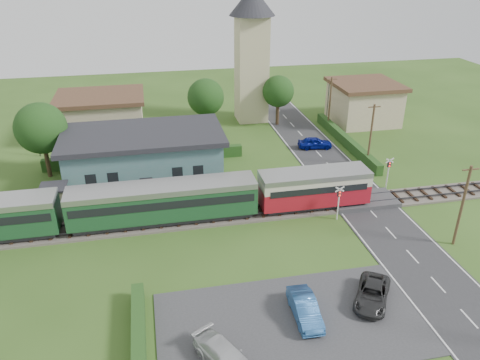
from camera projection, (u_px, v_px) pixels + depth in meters
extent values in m
plane|color=#2D4C19|center=(266.00, 224.00, 40.84)|extent=(120.00, 120.00, 0.00)
cube|color=#4C443D|center=(261.00, 212.00, 42.56)|extent=(76.00, 3.20, 0.20)
cube|color=#3F3F47|center=(263.00, 213.00, 41.79)|extent=(76.00, 0.08, 0.15)
cube|color=#3F3F47|center=(259.00, 205.00, 43.05)|extent=(76.00, 0.08, 0.15)
cube|color=#28282B|center=(372.00, 213.00, 42.63)|extent=(6.00, 70.00, 0.05)
cube|color=#333335|center=(290.00, 323.00, 30.01)|extent=(17.00, 9.00, 0.08)
cube|color=#333335|center=(363.00, 200.00, 44.30)|extent=(6.20, 3.40, 0.45)
cube|color=gray|center=(148.00, 205.00, 43.52)|extent=(30.00, 3.00, 0.45)
cube|color=#BEB289|center=(55.00, 200.00, 41.45)|extent=(2.00, 2.00, 2.40)
cube|color=#232328|center=(53.00, 187.00, 40.88)|extent=(2.30, 2.30, 0.15)
cube|color=#3F6D6D|center=(145.00, 159.00, 47.65)|extent=(15.00, 8.00, 4.80)
cube|color=#232328|center=(142.00, 135.00, 46.49)|extent=(16.00, 9.00, 0.50)
cube|color=#232328|center=(147.00, 188.00, 44.76)|extent=(1.20, 0.12, 2.20)
cube|color=black|center=(91.00, 180.00, 43.29)|extent=(1.00, 0.12, 1.20)
cube|color=black|center=(113.00, 178.00, 43.65)|extent=(1.00, 0.12, 1.20)
cube|color=black|center=(177.00, 173.00, 44.73)|extent=(1.00, 0.12, 1.20)
cube|color=black|center=(198.00, 171.00, 45.09)|extent=(1.00, 0.12, 1.20)
cube|color=#232328|center=(313.00, 202.00, 43.24)|extent=(9.00, 2.20, 0.50)
cube|color=maroon|center=(314.00, 193.00, 42.80)|extent=(10.00, 2.80, 1.80)
cube|color=beige|center=(315.00, 180.00, 42.25)|extent=(10.00, 2.82, 0.90)
cube|color=black|center=(314.00, 184.00, 42.40)|extent=(9.00, 2.88, 0.60)
cube|color=#979797|center=(315.00, 174.00, 41.96)|extent=(10.00, 2.90, 0.45)
cube|color=#232328|center=(165.00, 217.00, 40.79)|extent=(15.20, 2.20, 0.50)
cube|color=#194524|center=(164.00, 202.00, 40.13)|extent=(16.00, 2.80, 2.60)
cube|color=black|center=(163.00, 198.00, 39.95)|extent=(15.40, 2.86, 0.70)
cube|color=#979797|center=(162.00, 188.00, 39.51)|extent=(16.00, 2.90, 0.50)
cube|color=#BEB289|center=(251.00, 70.00, 63.27)|extent=(4.00, 4.00, 14.00)
cone|color=#232328|center=(252.00, 1.00, 59.39)|extent=(6.00, 6.00, 3.60)
cube|color=tan|center=(102.00, 118.00, 59.02)|extent=(10.00, 8.00, 5.00)
cube|color=#472D1E|center=(99.00, 97.00, 57.81)|extent=(10.80, 8.80, 0.50)
cube|color=tan|center=(363.00, 104.00, 64.44)|extent=(8.00, 8.00, 5.00)
cube|color=#472D1E|center=(366.00, 84.00, 63.23)|extent=(8.80, 8.80, 0.50)
cube|color=#193814|center=(139.00, 338.00, 28.05)|extent=(0.80, 9.00, 1.20)
cube|color=#193814|center=(346.00, 141.00, 57.20)|extent=(0.80, 18.00, 1.20)
cube|color=#193814|center=(145.00, 158.00, 52.38)|extent=(22.00, 0.80, 1.30)
cylinder|color=#332316|center=(47.00, 158.00, 48.64)|extent=(0.44, 0.44, 4.12)
sphere|color=#143311|center=(41.00, 128.00, 47.17)|extent=(5.20, 5.20, 5.20)
cylinder|color=#332316|center=(206.00, 121.00, 59.86)|extent=(0.44, 0.44, 3.85)
sphere|color=#143311|center=(206.00, 97.00, 58.48)|extent=(4.60, 4.60, 4.60)
cylinder|color=#332316|center=(277.00, 112.00, 63.48)|extent=(0.44, 0.44, 3.58)
sphere|color=#143311|center=(278.00, 91.00, 62.20)|extent=(4.20, 4.20, 4.20)
cylinder|color=#473321|center=(462.00, 207.00, 36.58)|extent=(0.22, 0.22, 7.00)
cube|color=#473321|center=(471.00, 170.00, 35.17)|extent=(1.40, 0.10, 0.10)
cylinder|color=#473321|center=(371.00, 135.00, 50.65)|extent=(0.22, 0.22, 7.00)
cube|color=#473321|center=(374.00, 107.00, 49.24)|extent=(1.40, 0.10, 0.10)
cylinder|color=#473321|center=(330.00, 104.00, 61.20)|extent=(0.22, 0.22, 7.00)
cube|color=#473321|center=(332.00, 79.00, 59.79)|extent=(1.40, 0.10, 0.10)
cylinder|color=silver|center=(338.00, 204.00, 40.98)|extent=(0.12, 0.12, 3.00)
cube|color=#232328|center=(339.00, 193.00, 40.50)|extent=(0.35, 0.18, 0.55)
sphere|color=#FF190C|center=(340.00, 192.00, 40.33)|extent=(0.14, 0.14, 0.14)
sphere|color=#FF190C|center=(340.00, 196.00, 40.46)|extent=(0.14, 0.14, 0.14)
cube|color=silver|center=(340.00, 189.00, 40.32)|extent=(0.84, 0.05, 0.55)
cube|color=silver|center=(340.00, 189.00, 40.32)|extent=(0.84, 0.05, 0.55)
cylinder|color=silver|center=(388.00, 174.00, 46.50)|extent=(0.12, 0.12, 3.00)
cube|color=#232328|center=(389.00, 164.00, 46.01)|extent=(0.35, 0.18, 0.55)
sphere|color=#FF190C|center=(390.00, 163.00, 45.84)|extent=(0.14, 0.14, 0.14)
sphere|color=#FF190C|center=(390.00, 166.00, 45.98)|extent=(0.14, 0.14, 0.14)
cube|color=silver|center=(390.00, 161.00, 45.84)|extent=(0.84, 0.05, 0.55)
cube|color=silver|center=(390.00, 161.00, 45.84)|extent=(0.84, 0.05, 0.55)
cylinder|color=#3F3F47|center=(36.00, 136.00, 53.36)|extent=(0.14, 0.14, 5.00)
sphere|color=orange|center=(32.00, 115.00, 52.26)|extent=(0.30, 0.30, 0.30)
cylinder|color=#3F3F47|center=(328.00, 100.00, 66.36)|extent=(0.14, 0.14, 5.00)
sphere|color=orange|center=(330.00, 82.00, 65.26)|extent=(0.30, 0.30, 0.30)
imported|color=navy|center=(315.00, 143.00, 56.19)|extent=(4.22, 2.14, 1.38)
imported|color=#25548E|center=(305.00, 308.00, 30.13)|extent=(1.59, 4.22, 1.38)
imported|color=silver|center=(224.00, 356.00, 26.66)|extent=(3.78, 4.76, 1.29)
imported|color=#29292A|center=(372.00, 294.00, 31.51)|extent=(4.15, 4.83, 1.23)
imported|color=gray|center=(220.00, 191.00, 43.47)|extent=(0.80, 0.61, 1.98)
imported|color=gray|center=(84.00, 202.00, 41.86)|extent=(0.85, 0.98, 1.72)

